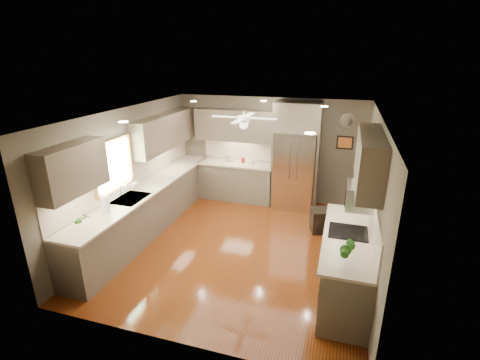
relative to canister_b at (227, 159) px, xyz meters
The scene contains 27 objects.
floor 2.64m from the canister_b, 66.07° to the right, with size 5.00×5.00×0.00m, color #4D1B0A.
ceiling 2.85m from the canister_b, 66.07° to the right, with size 5.00×5.00×0.00m, color white.
wall_back 1.05m from the canister_b, 15.50° to the left, with size 4.50×4.50×0.00m, color brown.
wall_front 4.83m from the canister_b, 78.20° to the right, with size 4.50×4.50×0.00m, color brown.
wall_left 2.57m from the canister_b, 119.56° to the right, with size 5.00×5.00×0.00m, color brown.
wall_right 3.94m from the canister_b, 34.51° to the right, with size 5.00×5.00×0.00m, color brown.
canister_b is the anchor object (origin of this frame).
canister_c 0.11m from the canister_b, 13.12° to the left, with size 0.12×0.12×0.19m, color tan.
canister_d 0.41m from the canister_b, ahead, with size 0.09×0.09×0.13m, color maroon.
soap_bottle 2.56m from the canister_b, 115.34° to the right, with size 0.09×0.09×0.20m, color white.
potted_plant_left 4.04m from the canister_b, 103.93° to the right, with size 0.15×0.10×0.29m, color #255D1A.
potted_plant_right 4.70m from the canister_b, 52.16° to the right, with size 0.18×0.15×0.33m, color #255D1A.
bowl 0.61m from the canister_b, ahead, with size 0.19×0.19×0.05m, color tan.
left_run 2.35m from the canister_b, 114.97° to the right, with size 0.65×4.70×1.45m.
back_run 0.59m from the canister_b, ahead, with size 1.85×0.65×1.45m.
uppers 1.76m from the canister_b, 80.76° to the right, with size 4.50×4.70×0.95m.
window 3.04m from the canister_b, 114.33° to the right, with size 0.05×1.12×0.92m.
sink 2.89m from the canister_b, 109.10° to the right, with size 0.50×0.70×0.32m.
refrigerator 1.70m from the canister_b, ahead, with size 1.06×0.75×2.45m.
right_run 4.24m from the canister_b, 46.05° to the right, with size 0.70×2.20×1.45m.
microwave 4.12m from the canister_b, 42.65° to the right, with size 0.43×0.55×0.34m.
ceiling_fan 2.54m from the canister_b, 62.85° to the right, with size 1.18×1.18×0.32m.
recessed_lights 2.54m from the canister_b, 62.57° to the right, with size 2.84×3.14×0.01m.
wall_clock 2.94m from the canister_b, ahead, with size 0.30×0.03×0.30m.
framed_print 2.80m from the canister_b, ahead, with size 0.36×0.03×0.30m.
stool 2.81m from the canister_b, 25.95° to the right, with size 0.50×0.50×0.48m.
paper_towel 3.51m from the canister_b, 106.19° to the right, with size 0.13×0.13×0.31m.
Camera 1 is at (1.70, -5.55, 3.41)m, focal length 26.00 mm.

